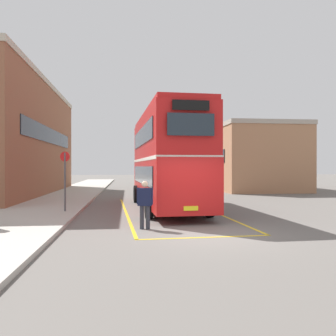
% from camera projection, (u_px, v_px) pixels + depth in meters
% --- Properties ---
extents(ground_plane, '(135.60, 135.60, 0.00)m').
position_uv_depth(ground_plane, '(162.00, 197.00, 25.33)').
color(ground_plane, '#66605B').
extents(sidewalk_left, '(4.00, 57.60, 0.14)m').
position_uv_depth(sidewalk_left, '(72.00, 194.00, 27.00)').
color(sidewalk_left, '#B2ADA3').
rests_on(sidewalk_left, ground).
extents(brick_building_left, '(5.70, 20.05, 8.35)m').
position_uv_depth(brick_building_left, '(11.00, 138.00, 26.44)').
color(brick_building_left, brown).
rests_on(brick_building_left, ground).
extents(depot_building_right, '(6.94, 16.76, 5.79)m').
position_uv_depth(depot_building_right, '(241.00, 159.00, 36.03)').
color(depot_building_right, '#AD7A56').
rests_on(depot_building_right, ground).
extents(double_decker_bus, '(3.21, 10.91, 4.75)m').
position_uv_depth(double_decker_bus, '(167.00, 159.00, 18.04)').
color(double_decker_bus, black).
rests_on(double_decker_bus, ground).
extents(single_deck_bus, '(3.42, 8.32, 3.02)m').
position_uv_depth(single_deck_bus, '(182.00, 171.00, 39.37)').
color(single_deck_bus, black).
rests_on(single_deck_bus, ground).
extents(pedestrian_boarding, '(0.54, 0.32, 1.63)m').
position_uv_depth(pedestrian_boarding, '(145.00, 201.00, 12.11)').
color(pedestrian_boarding, '#2D2D38').
rests_on(pedestrian_boarding, ground).
extents(bus_stop_sign, '(0.44, 0.13, 2.63)m').
position_uv_depth(bus_stop_sign, '(65.00, 175.00, 15.88)').
color(bus_stop_sign, '#4C4C51').
rests_on(bus_stop_sign, sidewalk_left).
extents(bay_marking_yellow, '(4.84, 13.01, 0.01)m').
position_uv_depth(bay_marking_yellow, '(172.00, 214.00, 16.10)').
color(bay_marking_yellow, gold).
rests_on(bay_marking_yellow, ground).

